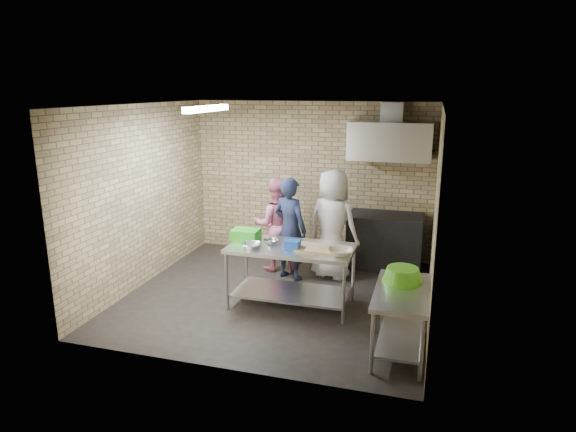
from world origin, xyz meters
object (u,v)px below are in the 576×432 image
at_px(stove, 385,241).
at_px(green_crate, 246,235).
at_px(bottle_green, 419,146).
at_px(man_navy, 290,229).
at_px(green_basin, 402,275).
at_px(woman_pink, 276,224).
at_px(prep_table, 291,276).
at_px(bottle_red, 394,144).
at_px(side_counter, 400,321).
at_px(blue_tub, 293,245).
at_px(woman_white, 333,224).

distance_m(stove, green_crate, 2.55).
relative_size(bottle_green, man_navy, 0.09).
height_order(green_basin, woman_pink, woman_pink).
xyz_separation_m(green_crate, woman_pink, (0.07, 1.17, -0.15)).
bearing_deg(prep_table, bottle_red, 61.98).
xyz_separation_m(side_counter, green_basin, (-0.02, 0.25, 0.46)).
relative_size(blue_tub, woman_white, 0.11).
bearing_deg(woman_pink, bottle_red, -175.69).
xyz_separation_m(side_counter, woman_white, (-1.20, 2.08, 0.49)).
bearing_deg(green_basin, stove, 99.76).
xyz_separation_m(bottle_green, man_navy, (-1.82, -1.16, -1.21)).
relative_size(stove, man_navy, 0.74).
distance_m(green_basin, man_navy, 2.40).
height_order(side_counter, woman_pink, woman_pink).
bearing_deg(bottle_green, stove, -151.93).
relative_size(green_basin, man_navy, 0.29).
bearing_deg(bottle_red, prep_table, -118.02).
bearing_deg(woman_pink, blue_tub, 94.91).
height_order(stove, blue_tub, blue_tub).
height_order(blue_tub, bottle_green, bottle_green).
bearing_deg(woman_white, green_basin, 141.82).
relative_size(green_crate, bottle_green, 2.50).
height_order(bottle_green, man_navy, bottle_green).
bearing_deg(side_counter, green_crate, 156.11).
distance_m(man_navy, woman_pink, 0.47).
xyz_separation_m(prep_table, bottle_green, (1.53, 2.12, 1.59)).
height_order(prep_table, woman_pink, woman_pink).
relative_size(stove, bottle_green, 8.00).
distance_m(bottle_red, woman_pink, 2.32).
bearing_deg(woman_white, prep_table, 93.94).
xyz_separation_m(blue_tub, bottle_red, (1.08, 2.22, 1.12)).
bearing_deg(bottle_red, woman_white, -131.51).
height_order(bottle_red, woman_pink, bottle_red).
bearing_deg(side_counter, stove, 99.29).
relative_size(prep_table, woman_pink, 1.10).
xyz_separation_m(bottle_green, woman_pink, (-2.16, -0.84, -1.25)).
xyz_separation_m(blue_tub, woman_white, (0.28, 1.32, -0.05)).
height_order(man_navy, woman_pink, man_navy).
bearing_deg(stove, prep_table, -119.83).
distance_m(bottle_red, bottle_green, 0.40).
xyz_separation_m(green_basin, woman_pink, (-2.14, 1.90, -0.07)).
bearing_deg(prep_table, woman_pink, 115.99).
bearing_deg(green_basin, woman_white, 122.83).
xyz_separation_m(side_counter, blue_tub, (-1.48, 0.77, 0.53)).
xyz_separation_m(stove, woman_white, (-0.75, -0.67, 0.41)).
height_order(green_crate, woman_white, woman_white).
height_order(green_basin, man_navy, man_navy).
relative_size(stove, woman_pink, 0.78).
height_order(green_crate, man_navy, man_navy).
xyz_separation_m(prep_table, green_crate, (-0.70, 0.12, 0.50)).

